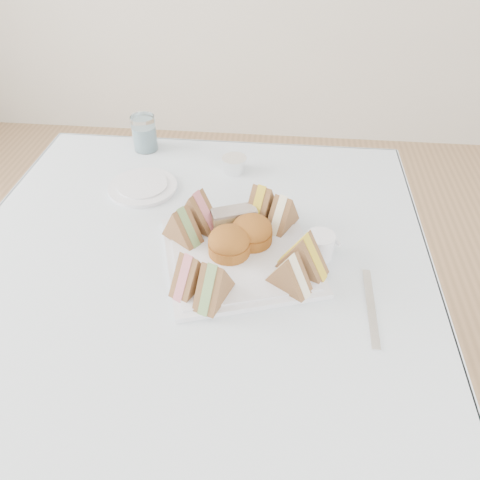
# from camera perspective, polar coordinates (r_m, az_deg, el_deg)

# --- Properties ---
(floor) EXTENTS (4.00, 4.00, 0.00)m
(floor) POSITION_cam_1_polar(r_m,az_deg,el_deg) (1.62, -3.84, -21.81)
(floor) COLOR #9E7751
(floor) RESTS_ON ground
(table) EXTENTS (0.90, 0.90, 0.74)m
(table) POSITION_cam_1_polar(r_m,az_deg,el_deg) (1.30, -4.56, -14.12)
(table) COLOR brown
(table) RESTS_ON floor
(tablecloth) EXTENTS (1.02, 1.02, 0.01)m
(tablecloth) POSITION_cam_1_polar(r_m,az_deg,el_deg) (1.02, -5.63, -1.82)
(tablecloth) COLOR white
(tablecloth) RESTS_ON table
(serving_plate) EXTENTS (0.39, 0.39, 0.01)m
(serving_plate) POSITION_cam_1_polar(r_m,az_deg,el_deg) (1.00, -0.00, -1.92)
(serving_plate) COLOR white
(serving_plate) RESTS_ON tablecloth
(sandwich_fl_a) EXTENTS (0.08, 0.10, 0.08)m
(sandwich_fl_a) POSITION_cam_1_polar(r_m,az_deg,el_deg) (0.91, -6.08, -3.76)
(sandwich_fl_a) COLOR brown
(sandwich_fl_a) RESTS_ON serving_plate
(sandwich_fl_b) EXTENTS (0.08, 0.11, 0.09)m
(sandwich_fl_b) POSITION_cam_1_polar(r_m,az_deg,el_deg) (0.88, -3.24, -5.04)
(sandwich_fl_b) COLOR brown
(sandwich_fl_b) RESTS_ON serving_plate
(sandwich_fr_a) EXTENTS (0.11, 0.09, 0.09)m
(sandwich_fr_a) POSITION_cam_1_polar(r_m,az_deg,el_deg) (0.94, 7.72, -1.57)
(sandwich_fr_a) COLOR brown
(sandwich_fr_a) RESTS_ON serving_plate
(sandwich_fr_b) EXTENTS (0.10, 0.09, 0.08)m
(sandwich_fr_b) POSITION_cam_1_polar(r_m,az_deg,el_deg) (0.91, 6.09, -3.78)
(sandwich_fr_b) COLOR brown
(sandwich_fr_b) RESTS_ON serving_plate
(sandwich_bl_a) EXTENTS (0.10, 0.09, 0.08)m
(sandwich_bl_a) POSITION_cam_1_polar(r_m,az_deg,el_deg) (1.02, -7.13, 1.98)
(sandwich_bl_a) COLOR brown
(sandwich_bl_a) RESTS_ON serving_plate
(sandwich_bl_b) EXTENTS (0.12, 0.09, 0.09)m
(sandwich_bl_b) POSITION_cam_1_polar(r_m,az_deg,el_deg) (1.05, -5.27, 3.73)
(sandwich_bl_b) COLOR brown
(sandwich_bl_b) RESTS_ON serving_plate
(sandwich_br_a) EXTENTS (0.08, 0.10, 0.08)m
(sandwich_br_a) POSITION_cam_1_polar(r_m,az_deg,el_deg) (1.05, 5.24, 3.52)
(sandwich_br_a) COLOR brown
(sandwich_br_a) RESTS_ON serving_plate
(sandwich_br_b) EXTENTS (0.08, 0.11, 0.09)m
(sandwich_br_b) POSITION_cam_1_polar(r_m,az_deg,el_deg) (1.07, 2.66, 4.64)
(sandwich_br_b) COLOR brown
(sandwich_br_b) RESTS_ON serving_plate
(scone_left) EXTENTS (0.12, 0.12, 0.06)m
(scone_left) POSITION_cam_1_polar(r_m,az_deg,el_deg) (0.98, -1.33, -0.31)
(scone_left) COLOR brown
(scone_left) RESTS_ON serving_plate
(scone_right) EXTENTS (0.12, 0.12, 0.06)m
(scone_right) POSITION_cam_1_polar(r_m,az_deg,el_deg) (1.01, 1.46, 1.09)
(scone_right) COLOR brown
(scone_right) RESTS_ON serving_plate
(pastry_slice) EXTENTS (0.11, 0.07, 0.05)m
(pastry_slice) POSITION_cam_1_polar(r_m,az_deg,el_deg) (1.06, -0.75, 2.66)
(pastry_slice) COLOR tan
(pastry_slice) RESTS_ON serving_plate
(side_plate) EXTENTS (0.18, 0.18, 0.01)m
(side_plate) POSITION_cam_1_polar(r_m,az_deg,el_deg) (1.24, -11.75, 6.34)
(side_plate) COLOR white
(side_plate) RESTS_ON tablecloth
(water_glass) EXTENTS (0.07, 0.07, 0.10)m
(water_glass) POSITION_cam_1_polar(r_m,az_deg,el_deg) (1.40, -11.58, 12.64)
(water_glass) COLOR white
(water_glass) RESTS_ON tablecloth
(tea_strainer) EXTENTS (0.08, 0.08, 0.04)m
(tea_strainer) POSITION_cam_1_polar(r_m,az_deg,el_deg) (1.28, -0.71, 9.11)
(tea_strainer) COLOR white
(tea_strainer) RESTS_ON tablecloth
(knife) EXTENTS (0.02, 0.20, 0.00)m
(knife) POSITION_cam_1_polar(r_m,az_deg,el_deg) (0.94, 15.66, -7.87)
(knife) COLOR white
(knife) RESTS_ON tablecloth
(fork) EXTENTS (0.03, 0.19, 0.00)m
(fork) POSITION_cam_1_polar(r_m,az_deg,el_deg) (1.03, 3.18, -0.75)
(fork) COLOR white
(fork) RESTS_ON tablecloth
(creamer_jug) EXTENTS (0.08, 0.08, 0.05)m
(creamer_jug) POSITION_cam_1_polar(r_m,az_deg,el_deg) (1.01, 9.71, -0.64)
(creamer_jug) COLOR white
(creamer_jug) RESTS_ON tablecloth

